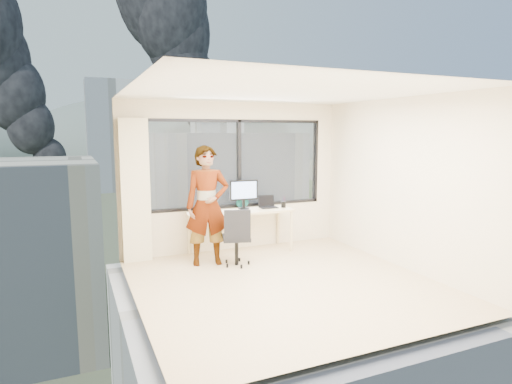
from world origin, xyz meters
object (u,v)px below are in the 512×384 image
game_console (204,208)px  chair (236,236)px  laptop (269,202)px  handbag (242,203)px  desk (241,231)px  person (207,206)px  monitor (244,194)px

game_console → chair: bearing=-58.5°
laptop → handbag: bearing=155.9°
desk → laptop: (0.54, 0.02, 0.47)m
game_console → handbag: 0.71m
chair → laptop: bearing=53.4°
desk → laptop: size_ratio=5.60×
person → laptop: bearing=26.9°
laptop → handbag: 0.46m
monitor → laptop: size_ratio=1.60×
person → laptop: size_ratio=5.84×
chair → monitor: bearing=76.7°
person → handbag: person is taller
game_console → laptop: laptop is taller
desk → monitor: monitor is taller
monitor → handbag: 0.20m
desk → person: (-0.71, -0.39, 0.56)m
laptop → handbag: (-0.42, 0.20, -0.01)m
desk → game_console: game_console is taller
chair → laptop: size_ratio=2.91×
monitor → handbag: bearing=81.8°
monitor → person: bearing=-147.3°
desk → laptop: laptop is taller
monitor → handbag: size_ratio=2.19×
game_console → laptop: bearing=3.8°
person → handbag: size_ratio=7.98×
chair → person: person is taller
chair → person: (-0.39, 0.24, 0.47)m
game_console → person: bearing=-87.8°
desk → game_console: 0.75m
monitor → laptop: bearing=-10.3°
monitor → handbag: (0.02, 0.11, -0.17)m
desk → monitor: 0.65m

